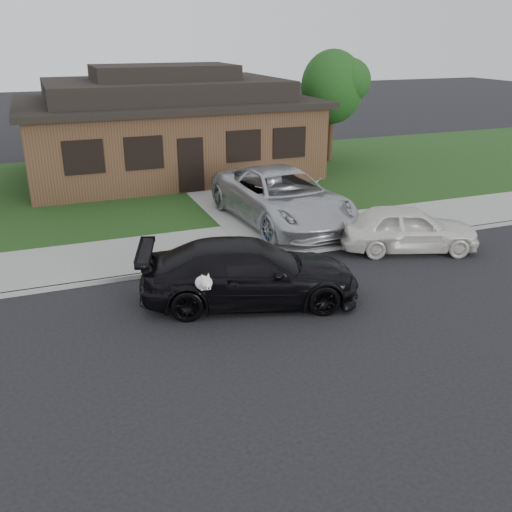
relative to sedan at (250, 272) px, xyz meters
name	(u,v)px	position (x,y,z in m)	size (l,w,h in m)	color
ground	(145,344)	(-2.75, -1.14, -0.75)	(120.00, 120.00, 0.00)	black
sidewalk	(111,259)	(-2.75, 3.86, -0.69)	(60.00, 3.00, 0.12)	gray
curb	(119,279)	(-2.75, 2.36, -0.69)	(60.00, 0.12, 0.12)	gray
lawn	(84,191)	(-2.75, 11.86, -0.69)	(60.00, 13.00, 0.13)	#193814
driveway	(248,195)	(3.25, 8.86, -0.68)	(4.50, 13.00, 0.14)	gray
sedan	(250,272)	(0.00, 0.00, 0.00)	(5.55, 3.43, 1.50)	black
minivan	(282,197)	(3.01, 5.00, 0.26)	(2.90, 6.29, 1.75)	#B8BBC0
white_compact	(408,228)	(5.58, 1.58, -0.06)	(1.62, 4.04, 1.38)	silver
recycling_bin	(276,224)	(2.12, 3.42, -0.08)	(0.82, 0.82, 1.10)	#0E459D
house	(167,127)	(1.25, 13.85, 1.38)	(12.60, 8.60, 4.65)	#422B1C
tree_1	(336,86)	(9.38, 13.25, 2.96)	(3.15, 3.00, 5.25)	#332114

